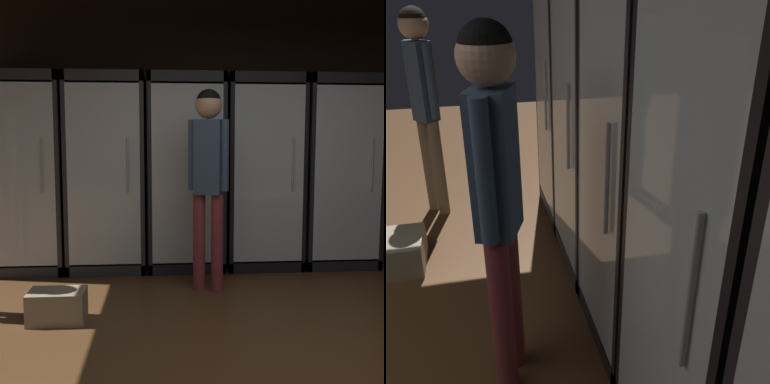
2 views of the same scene
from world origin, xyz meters
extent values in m
cube|color=black|center=(0.00, 3.03, 1.40)|extent=(6.00, 0.06, 2.80)
cube|color=#2B2B30|center=(-2.09, 2.96, 0.96)|extent=(0.75, 0.04, 1.93)
cube|color=#2B2B30|center=(-1.73, 2.69, 0.96)|extent=(0.04, 0.57, 1.93)
cube|color=#2B2B30|center=(-2.09, 2.69, 1.88)|extent=(0.75, 0.57, 0.10)
cube|color=#2B2B30|center=(-2.09, 2.69, 0.05)|extent=(0.75, 0.57, 0.10)
cube|color=white|center=(-2.09, 2.93, 0.96)|extent=(0.67, 0.02, 1.69)
cube|color=silver|center=(-2.09, 2.42, 0.96)|extent=(0.67, 0.02, 1.69)
cylinder|color=#B2B2B7|center=(-1.86, 2.39, 1.06)|extent=(0.02, 0.02, 0.50)
cube|color=silver|center=(-2.09, 2.69, 0.12)|extent=(0.65, 0.49, 0.02)
cylinder|color=#194723|center=(-2.31, 2.74, 0.23)|extent=(0.07, 0.07, 0.21)
cylinder|color=#194723|center=(-2.31, 2.74, 0.38)|extent=(0.02, 0.02, 0.07)
cylinder|color=#2D2D33|center=(-2.31, 2.74, 0.22)|extent=(0.07, 0.07, 0.07)
cylinder|color=gray|center=(-2.08, 2.70, 0.24)|extent=(0.07, 0.07, 0.23)
cylinder|color=gray|center=(-2.08, 2.70, 0.40)|extent=(0.02, 0.02, 0.09)
cylinder|color=tan|center=(-2.08, 2.70, 0.21)|extent=(0.07, 0.07, 0.07)
cylinder|color=gray|center=(-1.87, 2.72, 0.22)|extent=(0.08, 0.08, 0.18)
cylinder|color=gray|center=(-1.87, 2.72, 0.36)|extent=(0.03, 0.03, 0.10)
cylinder|color=#2D2D33|center=(-1.87, 2.72, 0.19)|extent=(0.08, 0.08, 0.07)
cube|color=silver|center=(-2.09, 2.69, 0.54)|extent=(0.65, 0.49, 0.02)
cylinder|color=gray|center=(-2.31, 2.70, 0.65)|extent=(0.08, 0.08, 0.21)
cylinder|color=gray|center=(-2.31, 2.70, 0.79)|extent=(0.03, 0.03, 0.08)
cylinder|color=tan|center=(-2.31, 2.70, 0.62)|extent=(0.08, 0.08, 0.08)
cylinder|color=#9EAD99|center=(-2.09, 2.74, 0.65)|extent=(0.06, 0.06, 0.21)
cylinder|color=#9EAD99|center=(-2.09, 2.74, 0.80)|extent=(0.02, 0.02, 0.09)
cylinder|color=#2D2D33|center=(-2.09, 2.74, 0.65)|extent=(0.07, 0.07, 0.07)
cylinder|color=#194723|center=(-1.87, 2.72, 0.66)|extent=(0.07, 0.07, 0.22)
cylinder|color=#194723|center=(-1.87, 2.72, 0.80)|extent=(0.03, 0.03, 0.06)
cylinder|color=#2D2D33|center=(-1.87, 2.72, 0.67)|extent=(0.08, 0.08, 0.06)
cube|color=silver|center=(-2.09, 2.69, 0.96)|extent=(0.65, 0.49, 0.02)
cylinder|color=#9EAD99|center=(-2.25, 2.66, 1.06)|extent=(0.06, 0.06, 0.20)
cylinder|color=#9EAD99|center=(-2.25, 2.66, 1.20)|extent=(0.02, 0.02, 0.08)
cylinder|color=white|center=(-2.25, 2.66, 1.04)|extent=(0.07, 0.07, 0.06)
cylinder|color=#9EAD99|center=(-1.92, 2.69, 1.07)|extent=(0.08, 0.08, 0.21)
cylinder|color=#9EAD99|center=(-1.92, 2.69, 1.20)|extent=(0.02, 0.02, 0.07)
cylinder|color=white|center=(-1.92, 2.69, 1.07)|extent=(0.08, 0.08, 0.07)
cube|color=silver|center=(-2.09, 2.69, 1.38)|extent=(0.65, 0.49, 0.02)
cylinder|color=gray|center=(-2.16, 2.68, 1.48)|extent=(0.06, 0.06, 0.19)
cylinder|color=gray|center=(-2.16, 2.68, 1.61)|extent=(0.02, 0.02, 0.07)
cylinder|color=beige|center=(-2.16, 2.68, 1.45)|extent=(0.06, 0.06, 0.05)
cylinder|color=#194723|center=(-2.00, 2.70, 1.48)|extent=(0.08, 0.08, 0.18)
cylinder|color=#194723|center=(-2.00, 2.70, 1.60)|extent=(0.02, 0.02, 0.06)
cylinder|color=#2D2D33|center=(-2.00, 2.70, 1.45)|extent=(0.08, 0.08, 0.06)
cylinder|color=brown|center=(-1.83, 2.70, 1.49)|extent=(0.06, 0.06, 0.22)
cylinder|color=brown|center=(-1.83, 2.70, 1.65)|extent=(0.02, 0.02, 0.08)
cylinder|color=beige|center=(-1.83, 2.70, 1.47)|extent=(0.06, 0.06, 0.08)
cube|color=#2B2B30|center=(-1.31, 2.96, 0.96)|extent=(0.75, 0.04, 1.93)
cube|color=#2B2B30|center=(-1.66, 2.69, 0.96)|extent=(0.04, 0.57, 1.93)
cube|color=#2B2B30|center=(-0.95, 2.69, 0.96)|extent=(0.04, 0.57, 1.93)
cube|color=#2B2B30|center=(-1.31, 2.69, 1.88)|extent=(0.75, 0.57, 0.10)
cube|color=#2B2B30|center=(-1.31, 2.69, 0.05)|extent=(0.75, 0.57, 0.10)
cube|color=white|center=(-1.31, 2.93, 0.96)|extent=(0.67, 0.02, 1.69)
cube|color=silver|center=(-1.31, 2.42, 0.96)|extent=(0.67, 0.02, 1.69)
cylinder|color=#B2B2B7|center=(-1.08, 2.39, 1.06)|extent=(0.02, 0.02, 0.50)
cube|color=silver|center=(-1.31, 2.69, 0.12)|extent=(0.65, 0.49, 0.02)
cylinder|color=#194723|center=(-1.55, 2.74, 0.23)|extent=(0.08, 0.08, 0.21)
cylinder|color=#194723|center=(-1.55, 2.74, 0.37)|extent=(0.03, 0.03, 0.08)
cylinder|color=#2D2D33|center=(-1.55, 2.74, 0.20)|extent=(0.08, 0.08, 0.06)
cylinder|color=#9EAD99|center=(-1.39, 2.66, 0.23)|extent=(0.06, 0.06, 0.20)
cylinder|color=#9EAD99|center=(-1.39, 2.66, 0.37)|extent=(0.02, 0.02, 0.08)
cylinder|color=tan|center=(-1.39, 2.66, 0.23)|extent=(0.07, 0.07, 0.07)
cylinder|color=brown|center=(-1.23, 2.70, 0.23)|extent=(0.07, 0.07, 0.20)
cylinder|color=brown|center=(-1.23, 2.70, 0.37)|extent=(0.02, 0.02, 0.10)
cylinder|color=#B2332D|center=(-1.23, 2.70, 0.21)|extent=(0.07, 0.07, 0.08)
cylinder|color=black|center=(-1.06, 2.73, 0.24)|extent=(0.07, 0.07, 0.23)
cylinder|color=black|center=(-1.06, 2.73, 0.40)|extent=(0.02, 0.02, 0.09)
cylinder|color=#2D2D33|center=(-1.06, 2.73, 0.23)|extent=(0.07, 0.07, 0.08)
cube|color=silver|center=(-1.31, 2.69, 0.54)|extent=(0.65, 0.49, 0.02)
cylinder|color=#336B38|center=(-1.48, 2.65, 0.65)|extent=(0.08, 0.08, 0.21)
cylinder|color=#336B38|center=(-1.48, 2.65, 0.80)|extent=(0.02, 0.02, 0.09)
cylinder|color=#2D2D33|center=(-1.48, 2.65, 0.63)|extent=(0.08, 0.08, 0.08)
cylinder|color=black|center=(-1.14, 2.73, 0.64)|extent=(0.07, 0.07, 0.19)
cylinder|color=black|center=(-1.14, 2.73, 0.77)|extent=(0.02, 0.02, 0.07)
cylinder|color=#B2332D|center=(-1.14, 2.73, 0.63)|extent=(0.07, 0.07, 0.05)
cube|color=silver|center=(-1.31, 2.69, 0.96)|extent=(0.65, 0.49, 0.02)
cylinder|color=#336B38|center=(-1.48, 2.64, 1.06)|extent=(0.08, 0.08, 0.19)
cylinder|color=#336B38|center=(-1.48, 2.64, 1.19)|extent=(0.02, 0.02, 0.09)
cylinder|color=tan|center=(-1.48, 2.64, 1.06)|extent=(0.08, 0.08, 0.06)
cylinder|color=#194723|center=(-1.15, 2.67, 1.07)|extent=(0.06, 0.06, 0.20)
cylinder|color=#194723|center=(-1.15, 2.67, 1.20)|extent=(0.02, 0.02, 0.07)
cylinder|color=#2D2D33|center=(-1.15, 2.67, 1.06)|extent=(0.07, 0.07, 0.07)
cube|color=silver|center=(-1.31, 2.69, 1.38)|extent=(0.65, 0.49, 0.02)
cylinder|color=black|center=(-1.52, 2.69, 1.48)|extent=(0.07, 0.07, 0.19)
cylinder|color=black|center=(-1.52, 2.69, 1.61)|extent=(0.03, 0.03, 0.06)
cylinder|color=#2D2D33|center=(-1.52, 2.69, 1.48)|extent=(0.07, 0.07, 0.06)
cylinder|color=#194723|center=(-1.31, 2.70, 1.50)|extent=(0.08, 0.08, 0.23)
cylinder|color=#194723|center=(-1.31, 2.70, 1.65)|extent=(0.03, 0.03, 0.08)
cylinder|color=#B2332D|center=(-1.31, 2.70, 1.49)|extent=(0.08, 0.08, 0.06)
cylinder|color=#336B38|center=(-1.08, 2.64, 1.49)|extent=(0.08, 0.08, 0.21)
cylinder|color=#336B38|center=(-1.08, 2.64, 1.64)|extent=(0.03, 0.03, 0.10)
cylinder|color=white|center=(-1.08, 2.64, 1.47)|extent=(0.08, 0.08, 0.07)
cube|color=black|center=(-0.53, 2.96, 0.96)|extent=(0.75, 0.04, 1.93)
cube|color=black|center=(-0.88, 2.69, 0.96)|extent=(0.04, 0.57, 1.93)
cube|color=black|center=(-0.17, 2.69, 0.96)|extent=(0.04, 0.57, 1.93)
cube|color=black|center=(-0.53, 2.69, 1.88)|extent=(0.75, 0.57, 0.10)
cube|color=black|center=(-0.53, 2.69, 0.05)|extent=(0.75, 0.57, 0.10)
cube|color=white|center=(-0.53, 2.93, 0.96)|extent=(0.67, 0.02, 1.69)
cube|color=silver|center=(-0.53, 2.42, 0.96)|extent=(0.67, 0.02, 1.69)
cylinder|color=#B2B2B7|center=(-0.30, 2.39, 1.06)|extent=(0.02, 0.02, 0.50)
cube|color=silver|center=(-0.53, 2.69, 0.12)|extent=(0.65, 0.49, 0.02)
cylinder|color=#336B38|center=(-0.69, 2.65, 0.24)|extent=(0.07, 0.07, 0.23)
cylinder|color=#336B38|center=(-0.69, 2.65, 0.40)|extent=(0.02, 0.02, 0.08)
cylinder|color=tan|center=(-0.69, 2.65, 0.21)|extent=(0.07, 0.07, 0.07)
cylinder|color=#9EAD99|center=(-0.38, 2.66, 0.23)|extent=(0.08, 0.08, 0.21)
cylinder|color=#9EAD99|center=(-0.38, 2.66, 0.37)|extent=(0.02, 0.02, 0.07)
cylinder|color=tan|center=(-0.38, 2.66, 0.21)|extent=(0.08, 0.08, 0.08)
cube|color=silver|center=(-0.53, 2.69, 0.68)|extent=(0.65, 0.49, 0.02)
cylinder|color=#194723|center=(-0.69, 2.70, 0.78)|extent=(0.07, 0.07, 0.18)
cylinder|color=#194723|center=(-0.69, 2.70, 0.91)|extent=(0.02, 0.02, 0.09)
cylinder|color=beige|center=(-0.69, 2.70, 0.75)|extent=(0.07, 0.07, 0.05)
cylinder|color=#336B38|center=(-0.37, 2.69, 0.78)|extent=(0.08, 0.08, 0.19)
cylinder|color=#336B38|center=(-0.37, 2.69, 0.91)|extent=(0.03, 0.03, 0.07)
cylinder|color=beige|center=(-0.37, 2.69, 0.78)|extent=(0.08, 0.08, 0.06)
cube|color=silver|center=(-0.53, 2.69, 1.24)|extent=(0.65, 0.49, 0.02)
cylinder|color=#336B38|center=(-0.75, 2.70, 1.36)|extent=(0.07, 0.07, 0.23)
cylinder|color=#336B38|center=(-0.75, 2.70, 1.52)|extent=(0.03, 0.03, 0.08)
cylinder|color=white|center=(-0.75, 2.70, 1.34)|extent=(0.08, 0.08, 0.08)
cylinder|color=#9EAD99|center=(-0.52, 2.74, 1.34)|extent=(0.07, 0.07, 0.18)
cylinder|color=#9EAD99|center=(-0.52, 2.74, 1.47)|extent=(0.02, 0.02, 0.09)
cylinder|color=#2D2D33|center=(-0.52, 2.74, 1.33)|extent=(0.07, 0.07, 0.07)
cylinder|color=#194723|center=(-0.32, 2.70, 1.35)|extent=(0.06, 0.06, 0.22)
cylinder|color=#194723|center=(-0.32, 2.70, 1.50)|extent=(0.02, 0.02, 0.08)
cylinder|color=#B2332D|center=(-0.32, 2.70, 1.35)|extent=(0.06, 0.06, 0.06)
cube|color=black|center=(0.25, 2.96, 0.96)|extent=(0.75, 0.04, 1.93)
cube|color=black|center=(-0.10, 2.69, 0.96)|extent=(0.04, 0.57, 1.93)
cube|color=black|center=(0.61, 2.69, 0.96)|extent=(0.04, 0.57, 1.93)
cube|color=black|center=(0.25, 2.69, 1.88)|extent=(0.75, 0.57, 0.10)
cube|color=black|center=(0.25, 2.69, 0.05)|extent=(0.75, 0.57, 0.10)
cube|color=white|center=(0.25, 2.93, 0.96)|extent=(0.67, 0.02, 1.69)
cube|color=silver|center=(0.25, 2.42, 0.96)|extent=(0.67, 0.02, 1.69)
cylinder|color=#B2B2B7|center=(0.48, 2.39, 1.06)|extent=(0.02, 0.02, 0.50)
cube|color=silver|center=(0.25, 2.69, 0.12)|extent=(0.65, 0.49, 0.02)
cylinder|color=#194723|center=(0.04, 2.74, 0.24)|extent=(0.06, 0.06, 0.22)
cylinder|color=#194723|center=(0.04, 2.74, 0.39)|extent=(0.03, 0.03, 0.08)
cylinder|color=tan|center=(0.04, 2.74, 0.22)|extent=(0.07, 0.07, 0.08)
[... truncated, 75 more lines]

